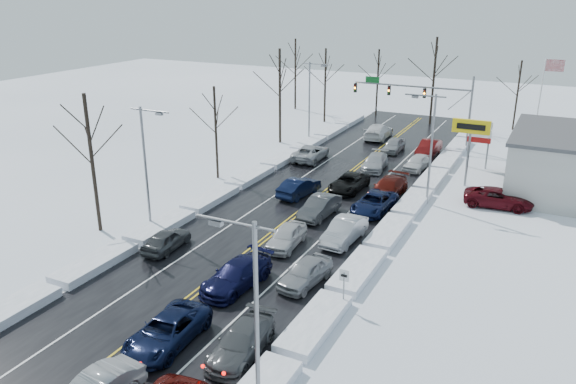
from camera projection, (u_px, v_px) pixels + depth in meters
The scene contains 42 objects.
ground at pixel (278, 229), 41.13m from camera, with size 160.00×160.00×0.00m, color white.
road_surface at pixel (290, 219), 42.81m from camera, with size 14.00×84.00×0.01m, color black.
snow_bank_left at pixel (207, 203), 46.01m from camera, with size 1.90×72.00×0.55m, color white.
snow_bank_right at pixel (387, 238), 39.62m from camera, with size 1.90×72.00×0.55m, color white.
traffic_signal_mast at pixel (424, 97), 61.36m from camera, with size 13.28×0.39×8.00m.
tires_plus_sign at pixel (471, 131), 48.47m from camera, with size 3.20×0.34×6.00m.
used_vehicles_sign at pixel (480, 135), 54.09m from camera, with size 2.20×0.22×4.65m.
speed_limit_sign at pixel (344, 281), 30.40m from camera, with size 0.55×0.09×2.35m.
flagpole at pixel (542, 98), 57.97m from camera, with size 1.87×1.20×10.00m.
streetlight_se at pixel (252, 313), 20.70m from camera, with size 3.20×0.25×9.00m.
streetlight_ne at pixel (429, 140), 44.25m from camera, with size 3.20×0.25×9.00m.
streetlight_sw at pixel (147, 159), 39.45m from camera, with size 3.20×0.25×9.00m.
streetlight_nw at pixel (311, 95), 62.99m from camera, with size 3.20×0.25×9.00m.
tree_left_b at pixel (89, 137), 38.54m from camera, with size 4.00×4.00×10.00m.
tree_left_c at pixel (215, 115), 50.25m from camera, with size 3.40×3.40×8.50m.
tree_left_d at pixel (280, 78), 61.84m from camera, with size 4.20×4.20×10.50m.
tree_left_e at pixel (325, 71), 72.00m from camera, with size 3.80×3.80×9.50m.
tree_far_a at pixel (295, 60), 79.96m from camera, with size 4.00×4.00×10.00m.
tree_far_b at pixel (378, 70), 75.99m from camera, with size 3.60×3.60×9.00m.
tree_far_c at pixel (435, 64), 70.47m from camera, with size 4.40×4.40×11.00m.
tree_far_d at pixel (519, 82), 68.13m from camera, with size 3.40×3.40×8.50m.
queued_car_2 at pixel (168, 343), 27.83m from camera, with size 2.43×5.26×1.46m, color black.
queued_car_3 at pixel (237, 287), 33.15m from camera, with size 2.17×5.33×1.55m, color black.
queued_car_4 at pixel (286, 246), 38.36m from camera, with size 1.75×4.35×1.48m, color silver.
queued_car_5 at pixel (319, 216), 43.38m from camera, with size 1.66×4.75×1.56m, color #3B3D40.
queued_car_6 at pixel (349, 190), 49.03m from camera, with size 2.35×5.10×1.42m, color black.
queued_car_7 at pixel (375, 169), 54.81m from camera, with size 2.01×4.96×1.44m, color #A3A5AB.
queued_car_8 at pixel (393, 152), 60.69m from camera, with size 1.72×4.28×1.46m, color gray.
queued_car_11 at pixel (242, 354), 27.01m from camera, with size 1.96×4.82×1.40m, color #46484B.
queued_car_12 at pixel (305, 283), 33.51m from camera, with size 1.75×4.35×1.48m, color gray.
queued_car_13 at pixel (344, 241), 39.10m from camera, with size 1.69×4.85×1.60m, color #ACAEB5.
queued_car_14 at pixel (374, 211), 44.40m from camera, with size 2.43×5.27×1.47m, color #0B1333.
queued_car_15 at pixel (387, 196), 47.60m from camera, with size 2.17×5.35×1.55m, color #460E09.
queued_car_16 at pixel (417, 169), 54.65m from camera, with size 1.70×4.23×1.44m, color silver.
queued_car_17 at pixel (428, 155), 59.37m from camera, with size 1.69×4.84×1.59m, color #500A0A.
oncoming_car_0 at pixel (299, 196), 47.73m from camera, with size 1.65×4.72×1.55m, color black.
oncoming_car_1 at pixel (310, 160), 57.75m from camera, with size 2.59×5.61×1.56m, color #A7ABAF.
oncoming_car_2 at pixel (378, 138), 66.04m from camera, with size 2.40×5.90×1.71m, color white.
oncoming_car_3 at pixel (167, 249), 37.92m from camera, with size 1.67×4.14×1.41m, color #3D3F41.
parked_car_0 at pixel (497, 207), 45.35m from camera, with size 2.49×5.41×1.50m, color #43090F.
parked_car_1 at pixel (543, 191), 48.73m from camera, with size 2.38×5.86×1.70m, color #979A9E.
parked_car_2 at pixel (523, 175), 52.91m from camera, with size 1.58×3.93×1.34m, color black.
Camera 1 is at (17.51, -33.45, 16.56)m, focal length 35.00 mm.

